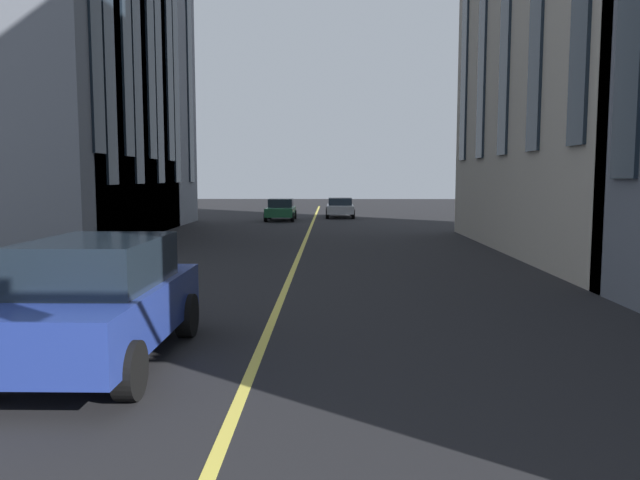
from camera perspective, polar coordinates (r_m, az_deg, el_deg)
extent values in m
cube|color=#D8C64C|center=(19.79, -2.30, -2.28)|extent=(80.00, 0.16, 0.01)
cube|color=#B7BABF|center=(43.11, 1.86, 2.89)|extent=(4.40, 1.80, 0.55)
cube|color=#19232D|center=(42.87, 1.86, 3.58)|extent=(1.85, 1.58, 0.50)
cylinder|color=black|center=(44.58, 0.72, 2.64)|extent=(0.64, 0.22, 0.64)
cylinder|color=black|center=(44.60, 2.94, 2.63)|extent=(0.64, 0.22, 0.64)
cylinder|color=black|center=(41.68, 0.69, 2.42)|extent=(0.64, 0.22, 0.64)
cylinder|color=black|center=(41.70, 3.07, 2.41)|extent=(0.64, 0.22, 0.64)
cube|color=navy|center=(9.88, -19.62, -6.27)|extent=(4.70, 1.95, 0.80)
cube|color=#19232D|center=(9.75, -19.77, -1.95)|extent=(2.59, 1.72, 0.70)
cylinder|color=black|center=(8.25, -17.17, -11.43)|extent=(0.76, 0.27, 0.76)
cylinder|color=black|center=(11.14, -12.17, -6.81)|extent=(0.76, 0.27, 0.76)
cylinder|color=black|center=(11.71, -21.18, -6.46)|extent=(0.76, 0.27, 0.76)
cube|color=#1E6038|center=(40.09, -3.65, 2.64)|extent=(3.90, 1.75, 0.55)
cube|color=#19232D|center=(40.26, -3.63, 3.43)|extent=(1.64, 1.54, 0.55)
cylinder|color=black|center=(38.77, -2.56, 2.13)|extent=(0.60, 0.21, 0.60)
cylinder|color=black|center=(38.91, -5.03, 2.12)|extent=(0.60, 0.21, 0.60)
cylinder|color=black|center=(41.33, -2.34, 2.36)|extent=(0.60, 0.21, 0.60)
cylinder|color=black|center=(41.46, -4.66, 2.35)|extent=(0.60, 0.21, 0.60)
cube|color=slate|center=(35.00, -24.70, 15.39)|extent=(17.30, 12.04, 17.85)
cube|color=#19232D|center=(26.54, -19.04, 19.67)|extent=(1.10, 0.10, 13.57)
cube|color=#19232D|center=(29.74, -16.65, 18.19)|extent=(1.10, 0.10, 13.57)
cube|color=#19232D|center=(32.99, -14.75, 16.98)|extent=(1.10, 0.10, 13.57)
cube|color=#19232D|center=(36.27, -13.21, 15.98)|extent=(1.10, 0.10, 13.57)
cube|color=#19232D|center=(39.59, -11.94, 15.13)|extent=(1.10, 0.10, 13.57)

